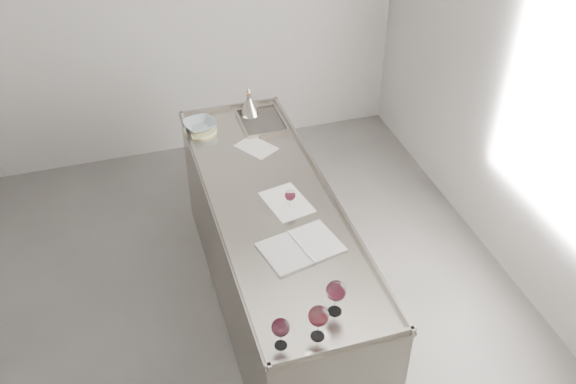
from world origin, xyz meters
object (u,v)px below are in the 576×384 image
object	(u,v)px
wine_funnel	(249,106)
notebook	(301,247)
wine_glass_left	(281,328)
wine_glass_right	(336,292)
counter	(274,257)
wine_glass_middle	(318,317)
ceramic_bowl	(200,125)
wine_glass_small	(290,196)

from	to	relation	value
wine_funnel	notebook	bearing A→B (deg)	-93.49
wine_glass_left	wine_glass_right	xyz separation A→B (m)	(0.32, 0.13, 0.02)
wine_glass_left	wine_funnel	world-z (taller)	wine_funnel
wine_glass_right	wine_funnel	xyz separation A→B (m)	(0.08, 2.02, -0.07)
counter	notebook	bearing A→B (deg)	-86.08
counter	wine_glass_middle	world-z (taller)	wine_glass_middle
wine_glass_middle	ceramic_bowl	world-z (taller)	wine_glass_middle
counter	wine_funnel	size ratio (longest dim) A/B	10.70
wine_glass_middle	wine_glass_right	world-z (taller)	wine_glass_right
wine_glass_small	notebook	size ratio (longest dim) A/B	0.27
wine_glass_left	notebook	xyz separation A→B (m)	(0.31, 0.63, -0.12)
wine_glass_left	ceramic_bowl	size ratio (longest dim) A/B	0.79
wine_glass_middle	wine_glass_small	distance (m)	1.00
wine_glass_middle	wine_glass_small	size ratio (longest dim) A/B	1.48
wine_glass_left	wine_funnel	size ratio (longest dim) A/B	0.78
wine_glass_right	wine_glass_left	bearing A→B (deg)	-158.78
wine_glass_middle	wine_glass_small	world-z (taller)	wine_glass_middle
wine_glass_middle	wine_funnel	distance (m)	2.16
wine_glass_left	notebook	distance (m)	0.71
wine_glass_right	wine_funnel	bearing A→B (deg)	87.86
ceramic_bowl	wine_funnel	distance (m)	0.42
counter	wine_glass_middle	bearing A→B (deg)	-94.63
wine_glass_small	wine_funnel	size ratio (longest dim) A/B	0.59
ceramic_bowl	wine_glass_right	bearing A→B (deg)	-80.35
counter	ceramic_bowl	world-z (taller)	ceramic_bowl
wine_glass_small	wine_glass_right	bearing A→B (deg)	-92.09
wine_glass_small	wine_funnel	world-z (taller)	wine_funnel
wine_glass_middle	wine_glass_small	xyz separation A→B (m)	(0.17, 0.99, -0.05)
ceramic_bowl	notebook	bearing A→B (deg)	-77.65
ceramic_bowl	counter	bearing A→B (deg)	-73.74
notebook	wine_glass_left	bearing A→B (deg)	-128.48
wine_glass_left	wine_glass_middle	xyz separation A→B (m)	(0.19, -0.00, 0.02)
wine_glass_middle	wine_glass_right	distance (m)	0.18
wine_glass_small	notebook	xyz separation A→B (m)	(-0.05, -0.36, -0.09)
wine_glass_left	notebook	bearing A→B (deg)	63.94
wine_glass_left	wine_glass_middle	bearing A→B (deg)	-0.00
wine_glass_left	wine_funnel	xyz separation A→B (m)	(0.40, 2.15, -0.06)
wine_glass_small	wine_funnel	bearing A→B (deg)	87.82
wine_glass_left	ceramic_bowl	xyz separation A→B (m)	(0.00, 2.02, -0.08)
counter	notebook	size ratio (longest dim) A/B	4.94
wine_funnel	wine_glass_right	bearing A→B (deg)	-92.14
counter	wine_funnel	bearing A→B (deg)	83.37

